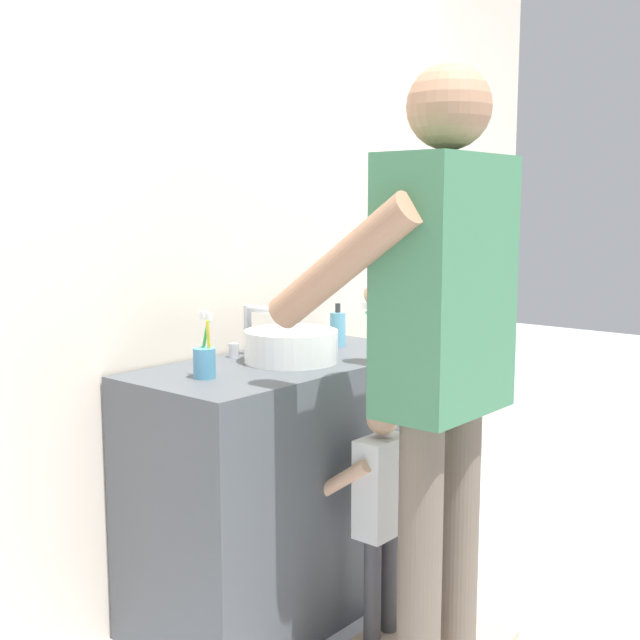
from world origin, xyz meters
TOP-DOWN VIEW (x-y plane):
  - ground_plane at (0.00, 0.00)m, footprint 14.00×14.00m
  - back_wall at (0.00, 0.62)m, footprint 4.40×0.08m
  - vanity_cabinet at (0.00, 0.30)m, footprint 1.14×0.54m
  - sink_basin at (0.00, 0.28)m, footprint 0.32×0.32m
  - faucet at (0.00, 0.48)m, footprint 0.18×0.14m
  - toothbrush_cup at (-0.37, 0.31)m, footprint 0.07×0.07m
  - soap_bottle at (0.35, 0.36)m, footprint 0.06×0.06m
  - child_toddler at (0.00, -0.10)m, footprint 0.25×0.25m
  - adult_parent at (-0.07, -0.36)m, footprint 0.56×0.58m

SIDE VIEW (x-z plane):
  - ground_plane at x=0.00m, z-range 0.00..0.00m
  - vanity_cabinet at x=0.00m, z-range 0.00..0.89m
  - child_toddler at x=0.00m, z-range 0.08..0.88m
  - toothbrush_cup at x=-0.37m, z-range 0.84..1.04m
  - sink_basin at x=0.00m, z-range 0.89..1.00m
  - soap_bottle at x=0.35m, z-range 0.87..1.03m
  - faucet at x=0.00m, z-range 0.88..1.06m
  - adult_parent at x=-0.07m, z-range 0.18..1.99m
  - back_wall at x=0.00m, z-range 0.00..2.70m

